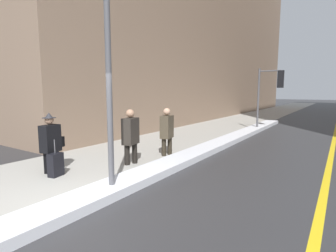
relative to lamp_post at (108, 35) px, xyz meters
The scene contains 10 objects.
ground_plane 3.36m from the lamp_post, 106.14° to the right, with size 160.00×160.00×0.00m, color #2D2D30.
sidewalk_slab 14.66m from the lamp_post, 99.06° to the left, with size 4.00×80.00×0.01m.
road_centre_stripe 14.97m from the lamp_post, 75.14° to the left, with size 0.16×80.00×0.00m.
snow_bank_curb 7.04m from the lamp_post, 90.14° to the left, with size 0.79×17.67×0.19m.
lamp_post is the anchor object (origin of this frame).
traffic_light_near 11.14m from the lamp_post, 86.11° to the left, with size 1.31×0.32×3.40m.
pedestrian_in_fedora 3.33m from the lamp_post, behind, with size 0.39×0.73×1.60m.
pedestrian_trailing 3.22m from the lamp_post, 121.27° to the left, with size 0.42×0.58×1.63m.
pedestrian_with_shoulder_bag 4.23m from the lamp_post, 104.56° to the left, with size 0.41×0.75×1.60m.
rolling_suitcase 3.54m from the lamp_post, behind, with size 0.29×0.40×0.95m.
Camera 1 is at (4.19, -2.90, 2.13)m, focal length 28.00 mm.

